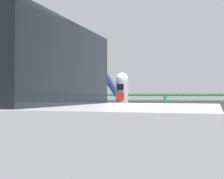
{
  "coord_description": "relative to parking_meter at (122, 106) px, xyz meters",
  "views": [
    {
      "loc": [
        0.91,
        -3.56,
        1.23
      ],
      "look_at": [
        -0.28,
        0.3,
        1.3
      ],
      "focal_mm": 51.55,
      "sensor_mm": 36.0,
      "label": 1
    }
  ],
  "objects": [
    {
      "name": "pedestrian_at_meter",
      "position": [
        -0.56,
        0.18,
        -0.03
      ],
      "size": [
        0.69,
        0.57,
        1.65
      ],
      "rotation": [
        0.0,
        0.0,
        -0.2
      ],
      "color": "black",
      "rests_on": "sidewalk_curb"
    },
    {
      "name": "background_railing",
      "position": [
        0.14,
        2.83,
        -0.15
      ],
      "size": [
        24.06,
        0.06,
        1.14
      ],
      "color": "#2D7A38",
      "rests_on": "sidewalk_curb"
    },
    {
      "name": "parking_meter",
      "position": [
        0.0,
        0.0,
        0.0
      ],
      "size": [
        0.16,
        0.16,
        1.38
      ],
      "rotation": [
        0.0,
        0.0,
        3.15
      ],
      "color": "slate",
      "rests_on": "sidewalk_curb"
    },
    {
      "name": "sidewalk_curb",
      "position": [
        0.14,
        1.35,
        -1.04
      ],
      "size": [
        36.0,
        3.21,
        0.13
      ],
      "primitive_type": "cube",
      "color": "gray",
      "rests_on": "ground"
    }
  ]
}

